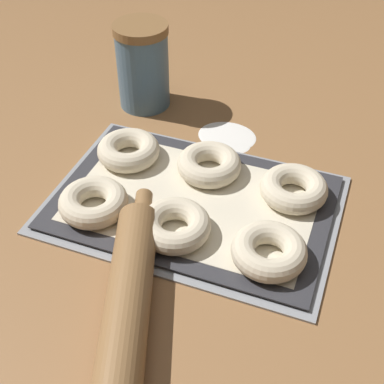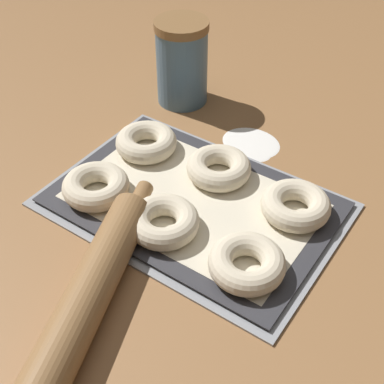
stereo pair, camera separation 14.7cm
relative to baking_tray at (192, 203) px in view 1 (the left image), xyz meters
The scene contains 13 objects.
ground_plane 0.02m from the baking_tray, 82.58° to the left, with size 2.80×2.80×0.00m, color olive.
baking_tray is the anchor object (origin of this frame).
baking_mat 0.01m from the baking_tray, 93.58° to the left, with size 0.42×0.28×0.00m.
bagel_front_left 0.15m from the baking_tray, 150.50° to the right, with size 0.11×0.11×0.03m.
bagel_front_center 0.08m from the baking_tray, 84.63° to the right, with size 0.11×0.11×0.03m.
bagel_front_right 0.16m from the baking_tray, 28.17° to the right, with size 0.11×0.11×0.03m.
bagel_back_left 0.15m from the baking_tray, 156.10° to the left, with size 0.11×0.11×0.03m.
bagel_back_center 0.08m from the baking_tray, 87.34° to the left, with size 0.11×0.11×0.03m.
bagel_back_right 0.16m from the baking_tray, 23.73° to the left, with size 0.11×0.11×0.03m.
flour_canister 0.32m from the baking_tray, 128.14° to the left, with size 0.10×0.10×0.16m.
rolling_pin 0.23m from the baking_tray, 88.35° to the right, with size 0.17×0.41×0.06m.
flour_patch_near 0.17m from the baking_tray, 88.79° to the left, with size 0.08×0.06×0.00m.
flour_patch_far 0.19m from the baking_tray, 91.50° to the left, with size 0.11×0.09×0.00m.
Camera 1 is at (0.21, -0.59, 0.58)m, focal length 50.00 mm.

